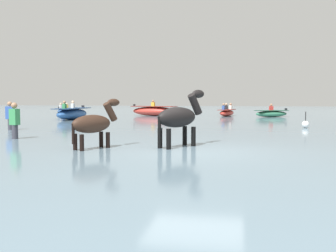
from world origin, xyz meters
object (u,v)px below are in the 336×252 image
at_px(channel_buoy, 305,124).
at_px(boat_far_offshore, 154,111).
at_px(horse_lead_dark_bay, 94,125).
at_px(horse_trailing_black, 179,119).
at_px(person_onlooker_right, 10,119).
at_px(boat_mid_channel, 64,111).
at_px(person_onlooker_left, 15,125).
at_px(boat_far_inshore, 271,113).
at_px(boat_distant_west, 227,112).
at_px(boat_distant_east, 72,114).

bearing_deg(channel_buoy, boat_far_offshore, 132.45).
bearing_deg(horse_lead_dark_bay, horse_trailing_black, 19.61).
distance_m(horse_trailing_black, person_onlooker_right, 9.07).
bearing_deg(boat_mid_channel, person_onlooker_left, -68.72).
height_order(boat_far_inshore, channel_buoy, boat_far_inshore).
relative_size(horse_lead_dark_bay, person_onlooker_left, 1.08).
bearing_deg(person_onlooker_left, boat_far_offshore, 87.02).
bearing_deg(horse_trailing_black, person_onlooker_left, 169.70).
distance_m(boat_distant_west, channel_buoy, 11.57).
bearing_deg(person_onlooker_left, boat_mid_channel, 111.28).
relative_size(horse_lead_dark_bay, boat_mid_channel, 0.76).
height_order(boat_distant_west, person_onlooker_left, person_onlooker_left).
bearing_deg(horse_lead_dark_bay, boat_mid_channel, 117.99).
bearing_deg(boat_far_inshore, horse_lead_dark_bay, -108.15).
bearing_deg(boat_distant_west, boat_distant_east, -146.86).
relative_size(boat_distant_east, person_onlooker_left, 2.22).
height_order(horse_lead_dark_bay, boat_distant_east, horse_lead_dark_bay).
relative_size(horse_trailing_black, boat_far_offshore, 0.53).
bearing_deg(channel_buoy, boat_mid_channel, 146.92).
bearing_deg(boat_distant_east, channel_buoy, -18.70).
height_order(boat_distant_west, boat_far_offshore, boat_far_offshore).
xyz_separation_m(horse_trailing_black, boat_distant_east, (-8.93, 12.36, -0.42)).
relative_size(boat_far_inshore, person_onlooker_left, 1.58).
relative_size(horse_trailing_black, boat_distant_west, 0.72).
bearing_deg(boat_mid_channel, boat_distant_east, -60.23).
bearing_deg(boat_distant_east, person_onlooker_left, -74.33).
height_order(person_onlooker_right, person_onlooker_left, same).
xyz_separation_m(boat_distant_west, boat_far_offshore, (-5.56, -0.49, 0.10)).
xyz_separation_m(boat_distant_east, channel_buoy, (13.56, -4.59, -0.20)).
height_order(horse_lead_dark_bay, boat_far_offshore, horse_lead_dark_bay).
height_order(horse_trailing_black, channel_buoy, horse_trailing_black).
bearing_deg(boat_distant_west, person_onlooker_left, -110.13).
bearing_deg(person_onlooker_left, horse_lead_dark_bay, -27.41).
bearing_deg(horse_lead_dark_bay, person_onlooker_right, 139.08).
xyz_separation_m(boat_far_offshore, person_onlooker_left, (-0.89, -17.11, 0.09)).
bearing_deg(person_onlooker_left, person_onlooker_right, 125.31).
bearing_deg(person_onlooker_right, boat_mid_channel, 107.81).
distance_m(boat_far_inshore, channel_buoy, 10.17).
xyz_separation_m(horse_lead_dark_bay, person_onlooker_right, (-5.80, 5.03, -0.17)).
height_order(boat_far_inshore, person_onlooker_left, person_onlooker_left).
xyz_separation_m(horse_lead_dark_bay, person_onlooker_left, (-3.54, 1.84, -0.17)).
distance_m(boat_distant_west, person_onlooker_left, 18.75).
bearing_deg(boat_far_inshore, person_onlooker_right, -131.09).
bearing_deg(boat_far_offshore, person_onlooker_right, -102.75).
distance_m(boat_distant_east, person_onlooker_right, 8.18).
bearing_deg(channel_buoy, boat_distant_west, 109.90).
height_order(boat_distant_east, person_onlooker_left, person_onlooker_left).
relative_size(boat_distant_west, channel_buoy, 3.74).
distance_m(boat_far_offshore, person_onlooker_left, 17.13).
xyz_separation_m(horse_trailing_black, boat_far_inshore, (3.92, 17.92, -0.54)).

